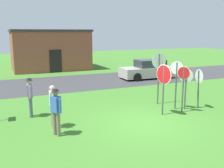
{
  "coord_description": "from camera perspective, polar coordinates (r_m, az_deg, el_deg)",
  "views": [
    {
      "loc": [
        -5.35,
        -8.68,
        3.68
      ],
      "look_at": [
        -0.51,
        2.2,
        1.3
      ],
      "focal_mm": 41.69,
      "sensor_mm": 36.0,
      "label": 1
    }
  ],
  "objects": [
    {
      "name": "stop_sign_rear_right",
      "position": [
        13.47,
        10.2,
        3.2
      ],
      "size": [
        0.78,
        0.11,
        2.65
      ],
      "color": "#474C4C",
      "rests_on": "ground"
    },
    {
      "name": "person_in_dark_shirt",
      "position": [
        9.51,
        -12.2,
        -5.43
      ],
      "size": [
        0.35,
        0.52,
        1.74
      ],
      "color": "#7A6B56",
      "rests_on": "ground"
    },
    {
      "name": "street_asphalt",
      "position": [
        19.64,
        -7.74,
        0.41
      ],
      "size": [
        60.0,
        6.4,
        0.01
      ],
      "primitive_type": "cube",
      "color": "#38383A",
      "rests_on": "ground"
    },
    {
      "name": "stop_sign_leaning_right",
      "position": [
        11.72,
        11.23,
        0.8
      ],
      "size": [
        0.19,
        0.87,
        2.29
      ],
      "color": "#474C4C",
      "rests_on": "ground"
    },
    {
      "name": "stop_sign_tallest",
      "position": [
        12.35,
        15.35,
        0.4
      ],
      "size": [
        0.33,
        0.52,
        2.16
      ],
      "color": "#474C4C",
      "rests_on": "ground"
    },
    {
      "name": "stop_sign_nearest",
      "position": [
        12.9,
        15.89,
        0.33
      ],
      "size": [
        0.59,
        0.31,
        1.97
      ],
      "color": "#474C4C",
      "rests_on": "ground"
    },
    {
      "name": "person_on_left",
      "position": [
        10.32,
        -12.86,
        -4.33
      ],
      "size": [
        0.24,
        0.57,
        1.69
      ],
      "color": "#7A6B56",
      "rests_on": "ground"
    },
    {
      "name": "person_in_blue",
      "position": [
        11.9,
        -17.53,
        -2.33
      ],
      "size": [
        0.31,
        0.57,
        1.74
      ],
      "color": "#4C5670",
      "rests_on": "ground"
    },
    {
      "name": "stop_sign_center_cluster",
      "position": [
        12.78,
        13.94,
        1.42
      ],
      "size": [
        0.33,
        0.56,
        2.34
      ],
      "color": "#474C4C",
      "rests_on": "ground"
    },
    {
      "name": "ground_plane",
      "position": [
        10.84,
        7.3,
        -8.64
      ],
      "size": [
        80.0,
        80.0,
        0.0
      ],
      "primitive_type": "plane",
      "color": "#3D7528"
    },
    {
      "name": "parked_car_on_street",
      "position": [
        21.19,
        7.86,
        3.08
      ],
      "size": [
        4.38,
        2.18,
        1.51
      ],
      "color": "#B7B2A3",
      "rests_on": "ground"
    },
    {
      "name": "building_background",
      "position": [
        26.81,
        -13.4,
        7.34
      ],
      "size": [
        7.41,
        4.96,
        3.93
      ],
      "color": "brown",
      "rests_on": "ground"
    },
    {
      "name": "stop_sign_rear_left",
      "position": [
        13.28,
        18.5,
        0.38
      ],
      "size": [
        0.17,
        0.67,
        1.93
      ],
      "color": "#474C4C",
      "rests_on": "ground"
    }
  ]
}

